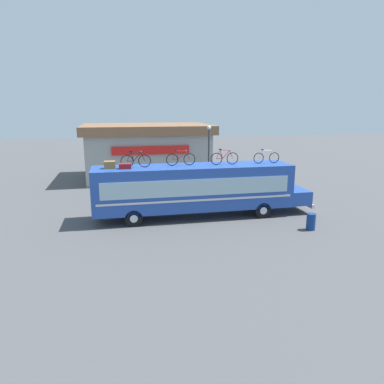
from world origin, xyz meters
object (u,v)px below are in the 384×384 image
(bus, at_px, (197,187))
(street_lamp, at_px, (209,154))
(luggage_bag_2, at_px, (125,166))
(rooftop_bicycle_1, at_px, (136,161))
(rooftop_bicycle_4, at_px, (266,157))
(luggage_bag_1, at_px, (110,165))
(rooftop_bicycle_3, at_px, (224,158))
(trash_bin, at_px, (311,222))
(rooftop_bicycle_2, at_px, (181,159))

(bus, relative_size, street_lamp, 2.57)
(bus, height_order, luggage_bag_2, luggage_bag_2)
(rooftop_bicycle_1, xyz_separation_m, rooftop_bicycle_4, (7.99, -0.03, -0.03))
(rooftop_bicycle_1, bearing_deg, luggage_bag_2, -155.61)
(street_lamp, bearing_deg, luggage_bag_1, -140.90)
(rooftop_bicycle_4, bearing_deg, luggage_bag_2, -178.27)
(rooftop_bicycle_4, bearing_deg, rooftop_bicycle_1, 179.81)
(luggage_bag_2, distance_m, street_lamp, 9.05)
(rooftop_bicycle_3, bearing_deg, rooftop_bicycle_1, 179.58)
(rooftop_bicycle_1, distance_m, rooftop_bicycle_3, 5.28)
(luggage_bag_1, bearing_deg, rooftop_bicycle_3, -0.33)
(rooftop_bicycle_3, height_order, rooftop_bicycle_4, rooftop_bicycle_3)
(bus, height_order, luggage_bag_1, luggage_bag_1)
(luggage_bag_2, bearing_deg, rooftop_bicycle_3, 2.40)
(bus, relative_size, trash_bin, 14.62)
(bus, distance_m, trash_bin, 6.80)
(rooftop_bicycle_1, bearing_deg, rooftop_bicycle_2, 4.49)
(bus, xyz_separation_m, rooftop_bicycle_1, (-3.61, 0.01, 1.73))
(rooftop_bicycle_2, xyz_separation_m, street_lamp, (3.24, 5.78, -0.53))
(rooftop_bicycle_4, bearing_deg, street_lamp, 109.21)
(rooftop_bicycle_2, bearing_deg, street_lamp, 60.72)
(bus, height_order, rooftop_bicycle_1, rooftop_bicycle_1)
(bus, xyz_separation_m, luggage_bag_2, (-4.25, -0.27, 1.48))
(rooftop_bicycle_4, bearing_deg, luggage_bag_1, 179.84)
(street_lamp, bearing_deg, rooftop_bicycle_3, -95.78)
(bus, bearing_deg, street_lamp, 69.19)
(rooftop_bicycle_3, bearing_deg, street_lamp, 84.22)
(luggage_bag_1, xyz_separation_m, luggage_bag_2, (0.84, -0.29, -0.06))
(luggage_bag_1, bearing_deg, trash_bin, -19.43)
(luggage_bag_1, relative_size, rooftop_bicycle_3, 0.36)
(bus, distance_m, rooftop_bicycle_1, 4.01)
(bus, xyz_separation_m, street_lamp, (2.28, 6.00, 1.20))
(rooftop_bicycle_1, xyz_separation_m, rooftop_bicycle_2, (2.65, 0.21, -0.01))
(bus, bearing_deg, rooftop_bicycle_3, -0.87)
(bus, xyz_separation_m, rooftop_bicycle_3, (1.67, -0.03, 1.73))
(bus, distance_m, rooftop_bicycle_4, 4.69)
(rooftop_bicycle_2, distance_m, street_lamp, 6.64)
(rooftop_bicycle_2, xyz_separation_m, trash_bin, (6.48, -3.95, -3.09))
(trash_bin, height_order, street_lamp, street_lamp)
(luggage_bag_1, relative_size, luggage_bag_2, 0.93)
(rooftop_bicycle_1, relative_size, trash_bin, 1.89)
(rooftop_bicycle_1, relative_size, rooftop_bicycle_3, 1.00)
(rooftop_bicycle_2, bearing_deg, luggage_bag_1, -177.11)
(rooftop_bicycle_3, relative_size, street_lamp, 0.33)
(luggage_bag_2, relative_size, street_lamp, 0.13)
(luggage_bag_1, xyz_separation_m, rooftop_bicycle_2, (4.13, 0.21, 0.19))
(rooftop_bicycle_1, height_order, rooftop_bicycle_3, rooftop_bicycle_1)
(rooftop_bicycle_2, bearing_deg, rooftop_bicycle_4, -2.52)
(luggage_bag_2, bearing_deg, bus, 3.68)
(rooftop_bicycle_1, relative_size, rooftop_bicycle_4, 1.03)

